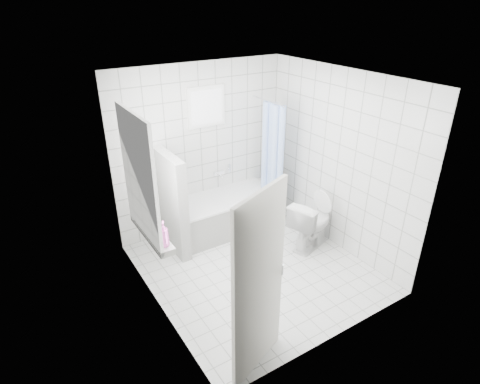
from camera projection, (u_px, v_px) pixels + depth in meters
ground at (255, 268)px, 5.60m from camera, size 3.00×3.00×0.00m
ceiling at (259, 78)px, 4.44m from camera, size 3.00×3.00×0.00m
wall_back at (201, 149)px, 6.15m from camera, size 2.80×0.02×2.60m
wall_front at (344, 240)px, 3.88m from camera, size 2.80×0.02×2.60m
wall_left at (150, 214)px, 4.35m from camera, size 0.02×3.00×2.60m
wall_right at (338, 162)px, 5.69m from camera, size 0.02×3.00×2.60m
window_left at (141, 178)px, 4.46m from camera, size 0.01×0.90×1.40m
window_back at (207, 107)px, 5.88m from camera, size 0.50×0.01×0.50m
window_sill at (152, 233)px, 4.82m from camera, size 0.18×1.02×0.08m
door at (259, 287)px, 3.72m from camera, size 0.76×0.33×2.00m
bathtub at (225, 213)px, 6.40m from camera, size 1.67×0.77×0.58m
partition_wall at (172, 203)px, 5.73m from camera, size 0.15×0.85×1.50m
tiled_ledge at (264, 194)px, 7.06m from camera, size 0.40×0.24×0.55m
toilet at (312, 223)px, 5.94m from camera, size 0.86×0.64×0.78m
curtain_rod at (268, 101)px, 6.00m from camera, size 0.02×0.80×0.02m
shower_curtain at (271, 160)px, 6.30m from camera, size 0.14×0.48×1.78m
tub_faucet at (219, 173)px, 6.46m from camera, size 0.18×0.06×0.06m
sill_bottles at (158, 229)px, 4.58m from camera, size 0.15×0.80×0.30m
ledge_bottles at (268, 174)px, 6.86m from camera, size 0.19×0.17×0.26m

